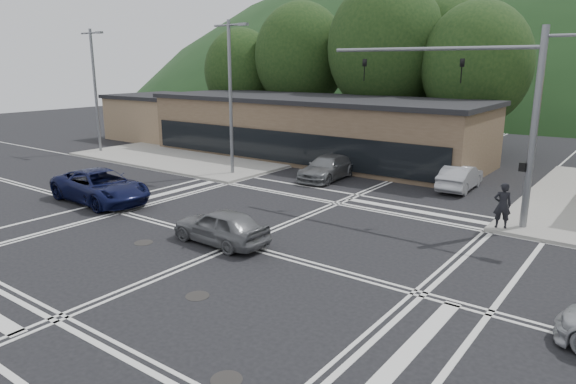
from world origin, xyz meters
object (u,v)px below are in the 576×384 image
Objects in this scene: car_queue_b at (435,158)px; pedestrian at (502,205)px; car_blue_west at (101,186)px; car_queue_a at (460,177)px; car_grey_center at (221,226)px; car_northbound at (327,168)px.

pedestrian is (6.50, -9.70, 0.22)m from car_queue_b.
car_queue_a is (13.28, 12.93, -0.11)m from car_blue_west.
car_queue_a is at bearing -81.05° from pedestrian.
car_grey_center is at bearing 88.72° from car_queue_b.
car_northbound is at bearing 57.42° from car_queue_b.
car_blue_west is 1.42× the size of car_grey_center.
car_queue_a is 0.87× the size of car_northbound.
car_queue_b is 1.06× the size of car_northbound.
pedestrian is at bearing 127.68° from car_queue_b.
car_queue_a is 0.81× the size of car_queue_b.
car_queue_a is 7.38m from car_northbound.
pedestrian reaches higher than car_grey_center.
car_northbound reaches higher than car_queue_a.
car_queue_b is at bearing 50.24° from car_northbound.
car_grey_center is at bearing -80.46° from car_northbound.
car_queue_b is at bearing -78.65° from pedestrian.
car_grey_center is 11.23m from pedestrian.
car_grey_center is 0.79× the size of car_queue_b.
car_queue_b is at bearing -55.00° from car_queue_a.
car_northbound is (-2.68, 11.74, 0.01)m from car_grey_center.
pedestrian reaches higher than car_queue_b.
car_queue_b is at bearing -28.97° from car_blue_west.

